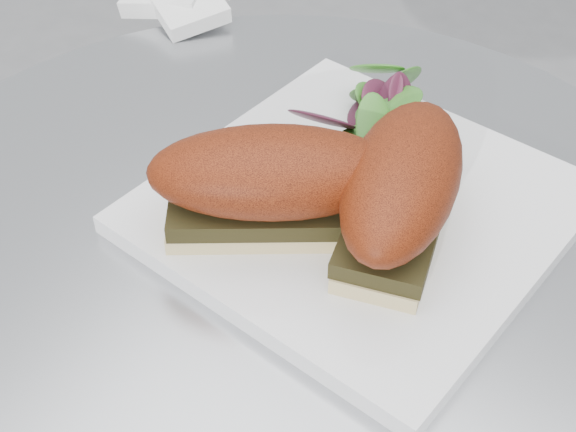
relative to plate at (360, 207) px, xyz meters
The scene contains 6 objects.
table 0.26m from the plate, 119.28° to the right, with size 0.70×0.70×0.73m.
plate is the anchor object (origin of this frame).
sandwich_left 0.09m from the plate, 125.84° to the right, with size 0.19×0.16×0.08m.
sandwich_right 0.07m from the plate, 22.49° to the right, with size 0.12×0.19×0.08m.
salad 0.10m from the plate, 105.09° to the left, with size 0.12×0.12×0.05m, color #43872C, non-canonical shape.
napkin 0.36m from the plate, 150.15° to the left, with size 0.11×0.11×0.02m, color white, non-canonical shape.
Camera 1 is at (0.23, -0.36, 1.16)m, focal length 50.00 mm.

